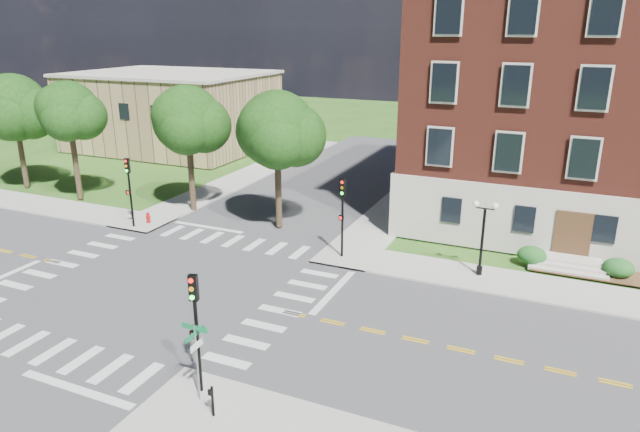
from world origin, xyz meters
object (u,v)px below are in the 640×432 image
at_px(traffic_signal_nw, 129,184).
at_px(fire_hydrant, 148,218).
at_px(twin_lamp_west, 483,234).
at_px(traffic_signal_se, 196,319).
at_px(push_button_post, 212,400).
at_px(traffic_signal_ne, 342,208).
at_px(street_sign_pole, 196,348).

relative_size(traffic_signal_nw, fire_hydrant, 6.40).
height_order(traffic_signal_nw, twin_lamp_west, traffic_signal_nw).
height_order(traffic_signal_se, twin_lamp_west, traffic_signal_se).
bearing_deg(push_button_post, twin_lamp_west, 67.61).
relative_size(traffic_signal_ne, twin_lamp_west, 1.13).
xyz_separation_m(traffic_signal_nw, push_button_post, (16.42, -14.73, -2.39)).
xyz_separation_m(traffic_signal_ne, street_sign_pole, (0.30, -14.96, -0.88)).
bearing_deg(push_button_post, fire_hydrant, 135.39).
bearing_deg(fire_hydrant, traffic_signal_ne, -0.91).
relative_size(traffic_signal_nw, twin_lamp_west, 1.13).
bearing_deg(traffic_signal_ne, traffic_signal_se, -89.92).
relative_size(traffic_signal_se, push_button_post, 4.00).
xyz_separation_m(street_sign_pole, fire_hydrant, (-15.03, 15.19, -1.84)).
bearing_deg(traffic_signal_se, traffic_signal_ne, 90.08).
bearing_deg(traffic_signal_se, push_button_post, -40.24).
bearing_deg(traffic_signal_se, street_sign_pole, -58.41).
bearing_deg(traffic_signal_ne, traffic_signal_nw, -176.85).
relative_size(street_sign_pole, push_button_post, 2.58).
relative_size(twin_lamp_west, fire_hydrant, 5.64).
xyz_separation_m(traffic_signal_nw, twin_lamp_west, (23.10, 1.49, -0.66)).
height_order(traffic_signal_se, push_button_post, traffic_signal_se).
distance_m(street_sign_pole, push_button_post, 1.90).
height_order(twin_lamp_west, street_sign_pole, twin_lamp_west).
distance_m(traffic_signal_nw, push_button_post, 22.19).
bearing_deg(street_sign_pole, fire_hydrant, 134.70).
distance_m(traffic_signal_ne, twin_lamp_west, 8.03).
distance_m(traffic_signal_se, twin_lamp_west, 17.13).
xyz_separation_m(traffic_signal_ne, twin_lamp_west, (7.97, 0.66, -0.66)).
bearing_deg(street_sign_pole, twin_lamp_west, 63.85).
height_order(traffic_signal_ne, street_sign_pole, traffic_signal_ne).
xyz_separation_m(traffic_signal_se, push_button_post, (1.27, -1.07, -2.39)).
bearing_deg(traffic_signal_nw, push_button_post, -41.91).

